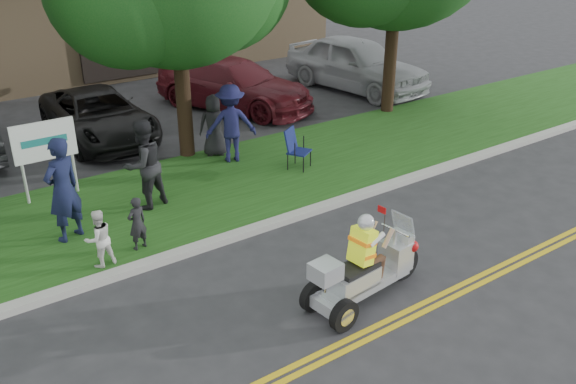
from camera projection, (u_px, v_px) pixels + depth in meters
ground at (371, 306)px, 9.41m from camera, size 120.00×120.00×0.00m
centerline_near at (397, 325)px, 8.98m from camera, size 60.00×0.10×0.01m
centerline_far at (390, 319)px, 9.10m from camera, size 60.00×0.10×0.01m
curb at (263, 226)px, 11.64m from camera, size 60.00×0.25×0.12m
grass_verge at (209, 188)px, 13.23m from camera, size 60.00×4.00×0.10m
commercial_building at (81, 10)px, 23.65m from camera, size 18.00×8.20×4.00m
business_sign at (45, 145)px, 12.25m from camera, size 1.25×0.06×1.75m
trike_scooter at (364, 271)px, 9.33m from camera, size 2.33×0.81×1.52m
lawn_chair_b at (295, 146)px, 13.98m from camera, size 0.68×0.69×0.93m
spectator_adult_left at (63, 190)px, 10.75m from camera, size 0.84×0.71×1.94m
spectator_adult_mid at (144, 165)px, 11.96m from camera, size 1.04×0.90×1.82m
spectator_chair_a at (231, 123)px, 14.21m from camera, size 1.36×1.08×1.84m
spectator_chair_b at (214, 125)px, 14.61m from camera, size 0.87×0.76×1.50m
child_left at (137, 223)px, 10.61m from camera, size 0.40×0.31×0.99m
child_right at (99, 238)px, 10.09m from camera, size 0.54×0.44×1.02m
parked_car_mid at (99, 116)px, 16.02m from camera, size 2.17×4.60×1.27m
parked_car_right at (234, 84)px, 18.45m from camera, size 3.93×5.52×1.48m
parked_car_far_right at (356, 63)px, 20.32m from camera, size 2.77×5.43×1.77m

